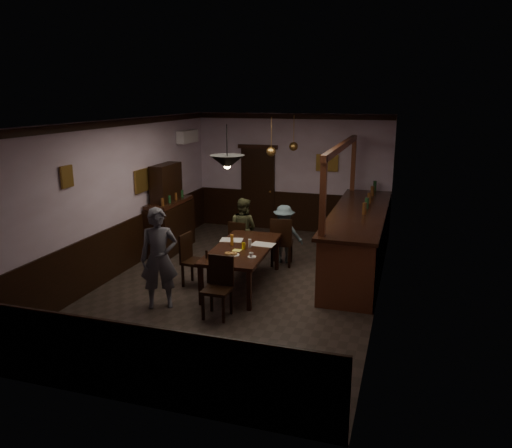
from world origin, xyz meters
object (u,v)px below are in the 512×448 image
at_px(bar_counter, 359,238).
at_px(pendant_iron, 227,162).
at_px(chair_far_left, 239,240).
at_px(chair_near, 219,284).
at_px(person_seated_right, 284,234).
at_px(pendant_brass_far, 293,146).
at_px(chair_far_right, 281,240).
at_px(soda_can, 244,246).
at_px(person_seated_left, 243,228).
at_px(chair_side, 191,257).
at_px(coffee_cup, 251,255).
at_px(dining_table, 242,250).
at_px(person_standing, 159,258).
at_px(sideboard, 169,217).
at_px(pendant_brass_mid, 271,152).

height_order(bar_counter, pendant_iron, pendant_iron).
height_order(chair_far_left, chair_near, chair_near).
height_order(person_seated_right, pendant_brass_far, pendant_brass_far).
distance_m(chair_far_right, chair_near, 2.63).
xyz_separation_m(soda_can, bar_counter, (1.87, 1.74, -0.17)).
xyz_separation_m(chair_far_left, person_seated_left, (-0.00, 0.27, 0.18)).
bearing_deg(chair_side, bar_counter, -51.50).
distance_m(person_seated_right, soda_can, 1.72).
distance_m(chair_side, bar_counter, 3.40).
height_order(chair_side, coffee_cup, chair_side).
bearing_deg(soda_can, bar_counter, 42.96).
height_order(chair_near, bar_counter, bar_counter).
bearing_deg(dining_table, pendant_brass_far, 85.38).
height_order(person_standing, person_seated_right, person_standing).
bearing_deg(pendant_iron, person_seated_right, 81.30).
relative_size(chair_far_right, coffee_cup, 12.82).
bearing_deg(chair_side, person_standing, -178.75).
bearing_deg(person_seated_left, chair_near, 116.19).
distance_m(dining_table, chair_side, 0.96).
bearing_deg(dining_table, coffee_cup, -57.16).
bearing_deg(pendant_brass_far, dining_table, -94.62).
height_order(chair_side, person_standing, person_standing).
bearing_deg(bar_counter, person_standing, -135.21).
distance_m(chair_far_left, chair_far_right, 0.92).
bearing_deg(person_seated_left, person_seated_right, -162.79).
relative_size(chair_near, pendant_iron, 1.39).
xyz_separation_m(chair_far_right, chair_near, (-0.36, -2.60, -0.03)).
bearing_deg(dining_table, person_seated_right, 75.95).
xyz_separation_m(sideboard, pendant_brass_far, (2.51, 1.38, 1.51)).
height_order(coffee_cup, pendant_brass_mid, pendant_brass_mid).
height_order(chair_far_left, coffee_cup, chair_far_left).
height_order(person_seated_left, person_seated_right, person_seated_left).
height_order(chair_far_left, pendant_brass_far, pendant_brass_far).
bearing_deg(dining_table, chair_far_left, 111.92).
distance_m(dining_table, person_seated_left, 1.61).
distance_m(sideboard, pendant_brass_mid, 2.77).
bearing_deg(person_seated_right, pendant_brass_mid, -38.79).
bearing_deg(chair_near, pendant_brass_mid, 90.75).
xyz_separation_m(person_standing, sideboard, (-1.27, 2.87, -0.06)).
relative_size(chair_far_right, sideboard, 0.52).
distance_m(coffee_cup, pendant_iron, 1.66).
bearing_deg(person_seated_right, pendant_iron, 73.29).
relative_size(chair_far_left, chair_side, 0.91).
bearing_deg(person_standing, bar_counter, 18.97).
bearing_deg(pendant_iron, person_standing, -154.66).
height_order(dining_table, bar_counter, bar_counter).
bearing_deg(person_standing, chair_near, -27.45).
distance_m(person_seated_right, sideboard, 2.67).
distance_m(person_standing, bar_counter, 4.14).
bearing_deg(chair_far_right, bar_counter, -174.56).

